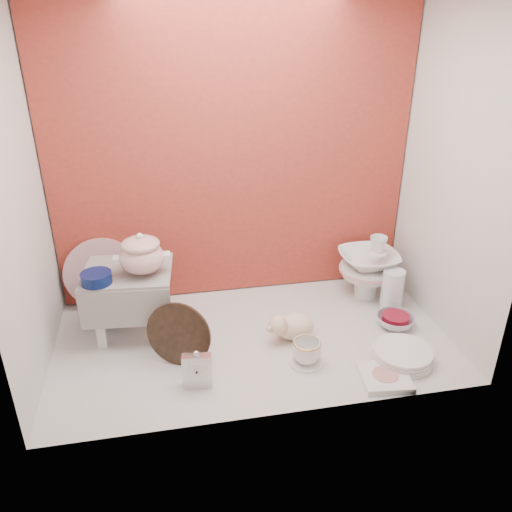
# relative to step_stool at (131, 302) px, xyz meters

# --- Properties ---
(ground) EXTENTS (1.80, 1.80, 0.00)m
(ground) POSITION_rel_step_stool_xyz_m (0.54, -0.17, -0.17)
(ground) COLOR silver
(ground) RESTS_ON ground
(niche_shell) EXTENTS (1.86, 1.03, 1.53)m
(niche_shell) POSITION_rel_step_stool_xyz_m (0.54, 0.01, 0.76)
(niche_shell) COLOR #AA3A2A
(niche_shell) RESTS_ON ground
(step_stool) EXTENTS (0.42, 0.37, 0.33)m
(step_stool) POSITION_rel_step_stool_xyz_m (0.00, 0.00, 0.00)
(step_stool) COLOR silver
(step_stool) RESTS_ON ground
(soup_tureen) EXTENTS (0.25, 0.25, 0.20)m
(soup_tureen) POSITION_rel_step_stool_xyz_m (0.07, -0.04, 0.26)
(soup_tureen) COLOR white
(soup_tureen) RESTS_ON step_stool
(cobalt_bowl) EXTENTS (0.17, 0.17, 0.05)m
(cobalt_bowl) POSITION_rel_step_stool_xyz_m (-0.12, -0.10, 0.19)
(cobalt_bowl) COLOR #09174A
(cobalt_bowl) RESTS_ON step_stool
(floral_platter) EXTENTS (0.37, 0.09, 0.37)m
(floral_platter) POSITION_rel_step_stool_xyz_m (-0.15, 0.28, 0.02)
(floral_platter) COLOR white
(floral_platter) RESTS_ON ground
(blue_white_vase) EXTENTS (0.24, 0.24, 0.23)m
(blue_white_vase) POSITION_rel_step_stool_xyz_m (-0.12, 0.11, -0.05)
(blue_white_vase) COLOR silver
(blue_white_vase) RESTS_ON ground
(lacquer_tray) EXTENTS (0.28, 0.17, 0.29)m
(lacquer_tray) POSITION_rel_step_stool_xyz_m (0.20, -0.28, -0.02)
(lacquer_tray) COLOR black
(lacquer_tray) RESTS_ON ground
(mantel_clock) EXTENTS (0.12, 0.06, 0.17)m
(mantel_clock) POSITION_rel_step_stool_xyz_m (0.26, -0.45, -0.08)
(mantel_clock) COLOR silver
(mantel_clock) RESTS_ON ground
(plush_pig) EXTENTS (0.25, 0.19, 0.14)m
(plush_pig) POSITION_rel_step_stool_xyz_m (0.73, -0.20, -0.10)
(plush_pig) COLOR beige
(plush_pig) RESTS_ON ground
(teacup_saucer) EXTENTS (0.20, 0.20, 0.01)m
(teacup_saucer) POSITION_rel_step_stool_xyz_m (0.73, -0.39, -0.16)
(teacup_saucer) COLOR white
(teacup_saucer) RESTS_ON ground
(gold_rim_teacup) EXTENTS (0.17, 0.17, 0.10)m
(gold_rim_teacup) POSITION_rel_step_stool_xyz_m (0.73, -0.39, -0.10)
(gold_rim_teacup) COLOR white
(gold_rim_teacup) RESTS_ON teacup_saucer
(lattice_dish) EXTENTS (0.22, 0.22, 0.03)m
(lattice_dish) POSITION_rel_step_stool_xyz_m (1.02, -0.56, -0.15)
(lattice_dish) COLOR white
(lattice_dish) RESTS_ON ground
(dinner_plate_stack) EXTENTS (0.32, 0.32, 0.06)m
(dinner_plate_stack) POSITION_rel_step_stool_xyz_m (1.15, -0.45, -0.14)
(dinner_plate_stack) COLOR white
(dinner_plate_stack) RESTS_ON ground
(crystal_bowl) EXTENTS (0.20, 0.20, 0.06)m
(crystal_bowl) POSITION_rel_step_stool_xyz_m (1.24, -0.19, -0.14)
(crystal_bowl) COLOR silver
(crystal_bowl) RESTS_ON ground
(clear_glass_vase) EXTENTS (0.14, 0.14, 0.22)m
(clear_glass_vase) POSITION_rel_step_stool_xyz_m (1.28, -0.04, -0.06)
(clear_glass_vase) COLOR silver
(clear_glass_vase) RESTS_ON ground
(porcelain_tower) EXTENTS (0.30, 0.30, 0.34)m
(porcelain_tower) POSITION_rel_step_stool_xyz_m (1.21, 0.12, 0.01)
(porcelain_tower) COLOR white
(porcelain_tower) RESTS_ON ground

